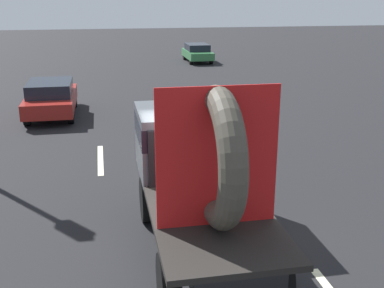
# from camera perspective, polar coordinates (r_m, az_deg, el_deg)

# --- Properties ---
(ground_plane) EXTENTS (120.00, 120.00, 0.00)m
(ground_plane) POSITION_cam_1_polar(r_m,az_deg,el_deg) (9.54, 2.55, -11.67)
(ground_plane) COLOR black
(flatbed_truck) EXTENTS (2.02, 5.02, 3.38)m
(flatbed_truck) POSITION_cam_1_polar(r_m,az_deg,el_deg) (9.02, 0.46, -2.06)
(flatbed_truck) COLOR black
(flatbed_truck) RESTS_ON ground_plane
(distant_sedan) EXTENTS (1.82, 4.25, 1.39)m
(distant_sedan) POSITION_cam_1_polar(r_m,az_deg,el_deg) (19.68, -16.50, 5.38)
(distant_sedan) COLOR black
(distant_sedan) RESTS_ON ground_plane
(lane_dash_left_far) EXTENTS (0.16, 2.65, 0.01)m
(lane_dash_left_far) POSITION_cam_1_polar(r_m,az_deg,el_deg) (14.24, -10.89, -1.84)
(lane_dash_left_far) COLOR beige
(lane_dash_left_far) RESTS_ON ground_plane
(lane_dash_right_far) EXTENTS (0.16, 2.58, 0.01)m
(lane_dash_right_far) POSITION_cam_1_polar(r_m,az_deg,el_deg) (14.48, 3.74, -1.21)
(lane_dash_right_far) COLOR beige
(lane_dash_right_far) RESTS_ON ground_plane
(oncoming_car) EXTENTS (1.64, 3.82, 1.25)m
(oncoming_car) POSITION_cam_1_polar(r_m,az_deg,el_deg) (34.36, 0.65, 10.91)
(oncoming_car) COLOR black
(oncoming_car) RESTS_ON ground_plane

